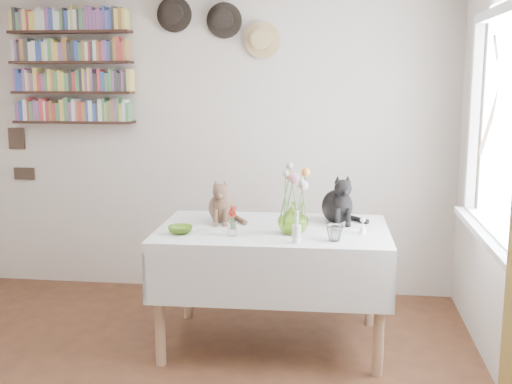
# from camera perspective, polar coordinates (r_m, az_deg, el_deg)

# --- Properties ---
(room) EXTENTS (4.08, 4.58, 2.58)m
(room) POSITION_cam_1_polar(r_m,az_deg,el_deg) (3.13, -12.59, 0.46)
(room) COLOR brown
(room) RESTS_ON ground
(window) EXTENTS (0.12, 1.52, 1.32)m
(window) POSITION_cam_1_polar(r_m,az_deg,el_deg) (3.82, 21.06, 3.97)
(window) COLOR white
(window) RESTS_ON room
(dining_table) EXTENTS (1.51, 0.99, 0.80)m
(dining_table) POSITION_cam_1_polar(r_m,az_deg,el_deg) (4.23, 1.53, -5.80)
(dining_table) COLOR white
(dining_table) RESTS_ON room
(tabby_cat) EXTENTS (0.22, 0.27, 0.31)m
(tabby_cat) POSITION_cam_1_polar(r_m,az_deg,el_deg) (4.32, -3.00, -0.68)
(tabby_cat) COLOR brown
(tabby_cat) RESTS_ON dining_table
(black_cat) EXTENTS (0.30, 0.34, 0.34)m
(black_cat) POSITION_cam_1_polar(r_m,az_deg,el_deg) (4.34, 7.24, -0.47)
(black_cat) COLOR black
(black_cat) RESTS_ON dining_table
(flower_vase) EXTENTS (0.26, 0.26, 0.20)m
(flower_vase) POSITION_cam_1_polar(r_m,az_deg,el_deg) (4.01, 3.32, -2.32)
(flower_vase) COLOR #A0D346
(flower_vase) RESTS_ON dining_table
(green_bowl) EXTENTS (0.20, 0.20, 0.05)m
(green_bowl) POSITION_cam_1_polar(r_m,az_deg,el_deg) (4.05, -6.74, -3.37)
(green_bowl) COLOR #A0D346
(green_bowl) RESTS_ON dining_table
(drinking_glass) EXTENTS (0.12, 0.12, 0.10)m
(drinking_glass) POSITION_cam_1_polar(r_m,az_deg,el_deg) (3.87, 7.01, -3.64)
(drinking_glass) COLOR white
(drinking_glass) RESTS_ON dining_table
(candlestick) EXTENTS (0.05, 0.05, 0.20)m
(candlestick) POSITION_cam_1_polar(r_m,az_deg,el_deg) (3.80, 3.62, -3.58)
(candlestick) COLOR white
(candlestick) RESTS_ON dining_table
(berry_jar) EXTENTS (0.05, 0.05, 0.22)m
(berry_jar) POSITION_cam_1_polar(r_m,az_deg,el_deg) (3.95, -2.16, -2.57)
(berry_jar) COLOR white
(berry_jar) RESTS_ON dining_table
(porcelain_figurine) EXTENTS (0.06, 0.06, 0.11)m
(porcelain_figurine) POSITION_cam_1_polar(r_m,az_deg,el_deg) (4.07, 9.46, -3.06)
(porcelain_figurine) COLOR white
(porcelain_figurine) RESTS_ON dining_table
(flower_bouquet) EXTENTS (0.17, 0.13, 0.39)m
(flower_bouquet) POSITION_cam_1_polar(r_m,az_deg,el_deg) (3.97, 3.38, 1.07)
(flower_bouquet) COLOR #4C7233
(flower_bouquet) RESTS_ON flower_vase
(bookshelf_unit) EXTENTS (1.00, 0.16, 0.91)m
(bookshelf_unit) POSITION_cam_1_polar(r_m,az_deg,el_deg) (5.50, -16.07, 10.62)
(bookshelf_unit) COLOR black
(bookshelf_unit) RESTS_ON room
(wall_hats) EXTENTS (0.98, 0.09, 0.48)m
(wall_hats) POSITION_cam_1_polar(r_m,az_deg,el_deg) (5.18, -3.26, 14.63)
(wall_hats) COLOR black
(wall_hats) RESTS_ON room
(wall_art_plaques) EXTENTS (0.21, 0.02, 0.44)m
(wall_art_plaques) POSITION_cam_1_polar(r_m,az_deg,el_deg) (5.82, -20.25, 3.26)
(wall_art_plaques) COLOR #38281E
(wall_art_plaques) RESTS_ON room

